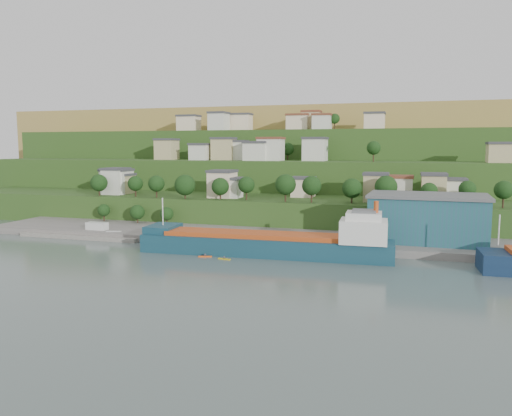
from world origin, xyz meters
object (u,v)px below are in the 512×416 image
at_px(cargo_ship_near, 272,245).
at_px(caravan, 97,227).
at_px(warehouse, 427,218).
at_px(kayak_orange, 205,256).

bearing_deg(cargo_ship_near, caravan, 166.78).
xyz_separation_m(cargo_ship_near, warehouse, (37.84, 21.15, 5.79)).
distance_m(warehouse, kayak_orange, 60.84).
height_order(warehouse, caravan, warehouse).
xyz_separation_m(warehouse, kayak_orange, (-53.47, -27.85, -8.18)).
relative_size(cargo_ship_near, caravan, 9.79).
distance_m(cargo_ship_near, caravan, 60.14).
bearing_deg(warehouse, cargo_ship_near, -148.50).
bearing_deg(caravan, kayak_orange, -19.96).
bearing_deg(cargo_ship_near, warehouse, 26.56).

